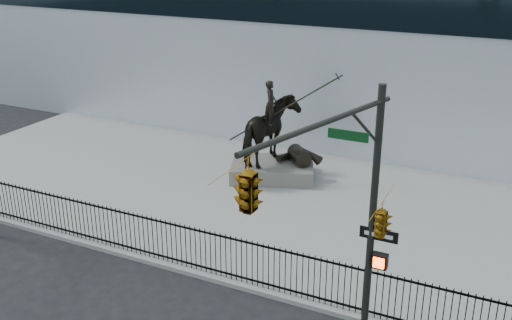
% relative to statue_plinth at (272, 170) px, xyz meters
% --- Properties ---
extents(ground, '(120.00, 120.00, 0.00)m').
position_rel_statue_plinth_xyz_m(ground, '(-0.19, -9.29, -0.48)').
color(ground, black).
rests_on(ground, ground).
extents(plaza, '(30.00, 12.00, 0.15)m').
position_rel_statue_plinth_xyz_m(plaza, '(-0.19, -2.29, -0.40)').
color(plaza, gray).
rests_on(plaza, ground).
extents(building, '(44.00, 14.00, 9.00)m').
position_rel_statue_plinth_xyz_m(building, '(-0.19, 10.71, 4.02)').
color(building, silver).
rests_on(building, ground).
extents(picket_fence, '(22.10, 0.10, 1.50)m').
position_rel_statue_plinth_xyz_m(picket_fence, '(-0.19, -8.04, 0.42)').
color(picket_fence, black).
rests_on(picket_fence, plaza).
extents(statue_plinth, '(4.15, 3.54, 0.66)m').
position_rel_statue_plinth_xyz_m(statue_plinth, '(0.00, 0.00, 0.00)').
color(statue_plinth, '#605E58').
rests_on(statue_plinth, plaza).
extents(equestrian_statue, '(4.20, 3.46, 3.81)m').
position_rel_statue_plinth_xyz_m(equestrian_statue, '(0.06, 0.02, 1.71)').
color(equestrian_statue, black).
rests_on(equestrian_statue, statue_plinth).
extents(traffic_signal_right, '(2.17, 6.86, 7.00)m').
position_rel_statue_plinth_xyz_m(traffic_signal_right, '(6.27, -11.29, 4.37)').
color(traffic_signal_right, black).
rests_on(traffic_signal_right, ground).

